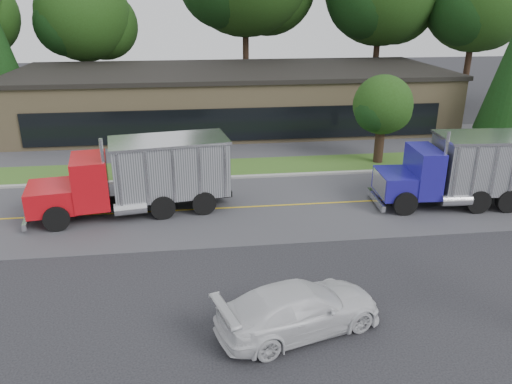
# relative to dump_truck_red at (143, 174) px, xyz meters

# --- Properties ---
(ground) EXTENTS (140.00, 140.00, 0.00)m
(ground) POSITION_rel_dump_truck_red_xyz_m (3.37, -9.19, -1.81)
(ground) COLOR #38383E
(ground) RESTS_ON ground
(road) EXTENTS (60.00, 8.00, 0.02)m
(road) POSITION_rel_dump_truck_red_xyz_m (3.37, -0.19, -1.81)
(road) COLOR #56565B
(road) RESTS_ON ground
(center_line) EXTENTS (60.00, 0.12, 0.01)m
(center_line) POSITION_rel_dump_truck_red_xyz_m (3.37, -0.19, -1.81)
(center_line) COLOR gold
(center_line) RESTS_ON ground
(curb) EXTENTS (60.00, 0.30, 0.12)m
(curb) POSITION_rel_dump_truck_red_xyz_m (3.37, 4.01, -1.81)
(curb) COLOR #9E9E99
(curb) RESTS_ON ground
(grass_verge) EXTENTS (60.00, 3.40, 0.03)m
(grass_verge) POSITION_rel_dump_truck_red_xyz_m (3.37, 5.81, -1.81)
(grass_verge) COLOR #325D20
(grass_verge) RESTS_ON ground
(far_parking) EXTENTS (60.00, 7.00, 0.02)m
(far_parking) POSITION_rel_dump_truck_red_xyz_m (3.37, 10.81, -1.81)
(far_parking) COLOR #56565B
(far_parking) RESTS_ON ground
(strip_mall) EXTENTS (32.00, 12.00, 4.00)m
(strip_mall) POSITION_rel_dump_truck_red_xyz_m (5.37, 16.81, 0.19)
(strip_mall) COLOR #9A845E
(strip_mall) RESTS_ON ground
(tree_far_b) EXTENTS (8.42, 7.92, 12.01)m
(tree_far_b) POSITION_rel_dump_truck_red_xyz_m (-6.51, 24.91, 5.85)
(tree_far_b) COLOR #382619
(tree_far_b) RESTS_ON ground
(tree_far_e) EXTENTS (9.77, 9.20, 13.94)m
(tree_far_e) POSITION_rel_dump_truck_red_xyz_m (27.51, 21.93, 7.09)
(tree_far_e) COLOR #382619
(tree_far_e) RESTS_ON ground
(tree_verge) EXTENTS (3.68, 3.46, 5.24)m
(tree_verge) POSITION_rel_dump_truck_red_xyz_m (13.42, 5.85, 1.52)
(tree_verge) COLOR #382619
(tree_verge) RESTS_ON ground
(dump_truck_red) EXTENTS (9.19, 3.89, 3.36)m
(dump_truck_red) POSITION_rel_dump_truck_red_xyz_m (0.00, 0.00, 0.00)
(dump_truck_red) COLOR black
(dump_truck_red) RESTS_ON ground
(dump_truck_blue) EXTENTS (7.02, 3.04, 3.36)m
(dump_truck_blue) POSITION_rel_dump_truck_red_xyz_m (14.76, -0.99, -0.01)
(dump_truck_blue) COLOR black
(dump_truck_blue) RESTS_ON ground
(rally_car) EXTENTS (5.45, 3.46, 1.47)m
(rally_car) POSITION_rel_dump_truck_red_xyz_m (5.26, -9.71, -1.07)
(rally_car) COLOR silver
(rally_car) RESTS_ON ground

